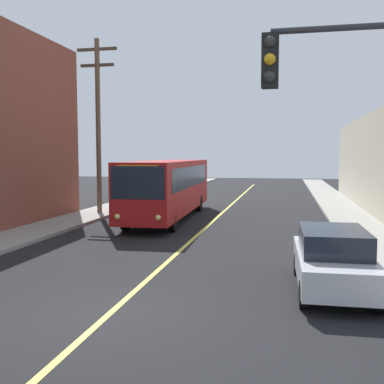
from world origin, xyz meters
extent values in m
plane|color=black|center=(0.00, 0.00, 0.00)|extent=(120.00, 120.00, 0.00)
cube|color=gray|center=(-7.25, 10.00, 0.07)|extent=(2.50, 90.00, 0.15)
cube|color=gray|center=(7.25, 10.00, 0.07)|extent=(2.50, 90.00, 0.15)
cube|color=#D8CC4C|center=(0.00, 15.00, 0.01)|extent=(0.16, 60.00, 0.01)
cube|color=black|center=(8.54, 20.34, 1.60)|extent=(0.06, 19.36, 1.30)
cube|color=maroon|center=(-2.55, 14.91, 1.83)|extent=(2.97, 12.08, 2.75)
cube|color=black|center=(-2.34, 8.93, 2.35)|extent=(2.35, 0.16, 1.40)
cube|color=black|center=(-2.75, 20.88, 2.45)|extent=(2.30, 0.16, 1.10)
cube|color=black|center=(-3.80, 14.86, 2.35)|extent=(0.42, 10.20, 1.10)
cube|color=black|center=(-1.29, 14.95, 2.35)|extent=(0.42, 10.20, 1.10)
cube|color=orange|center=(-2.34, 8.94, 2.95)|extent=(1.79, 0.12, 0.30)
sphere|color=#F9D872|center=(-3.23, 8.86, 0.90)|extent=(0.24, 0.24, 0.24)
sphere|color=#F9D872|center=(-1.44, 8.92, 0.90)|extent=(0.24, 0.24, 0.24)
cylinder|color=black|center=(-3.52, 10.67, 0.50)|extent=(0.33, 1.01, 1.00)
cylinder|color=black|center=(-1.28, 10.75, 0.50)|extent=(0.33, 1.01, 1.00)
cylinder|color=black|center=(-3.79, 18.36, 0.50)|extent=(0.33, 1.01, 1.00)
cylinder|color=black|center=(-1.54, 18.44, 0.50)|extent=(0.33, 1.01, 1.00)
cube|color=#B7B7BC|center=(5.00, 2.85, 0.67)|extent=(1.91, 4.44, 0.70)
cube|color=black|center=(5.00, 2.85, 1.32)|extent=(1.68, 2.50, 0.60)
cylinder|color=black|center=(4.24, 1.33, 0.32)|extent=(0.24, 0.65, 0.64)
cylinder|color=black|center=(5.83, 1.37, 0.32)|extent=(0.24, 0.65, 0.64)
cylinder|color=black|center=(4.16, 4.33, 0.32)|extent=(0.24, 0.65, 0.64)
cylinder|color=black|center=(5.76, 4.37, 0.32)|extent=(0.24, 0.65, 0.64)
cylinder|color=brown|center=(-6.97, 15.62, 5.15)|extent=(0.28, 0.28, 10.01)
cube|color=#4C3D2D|center=(-6.97, 15.62, 9.56)|extent=(2.40, 0.16, 0.16)
cube|color=#4C3D2D|center=(-6.97, 15.62, 8.66)|extent=(2.00, 0.16, 0.16)
cylinder|color=#2D2D33|center=(5.20, -0.23, 5.85)|extent=(3.50, 0.12, 0.12)
cube|color=black|center=(3.45, -0.23, 5.30)|extent=(0.32, 0.36, 1.00)
sphere|color=#2D2D2D|center=(3.45, -0.42, 5.62)|extent=(0.22, 0.22, 0.22)
sphere|color=#F2A519|center=(3.45, -0.42, 5.30)|extent=(0.22, 0.22, 0.22)
sphere|color=#2D2D2D|center=(3.45, -0.42, 4.98)|extent=(0.22, 0.22, 0.22)
camera|label=1|loc=(3.79, -9.13, 3.52)|focal=42.26mm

